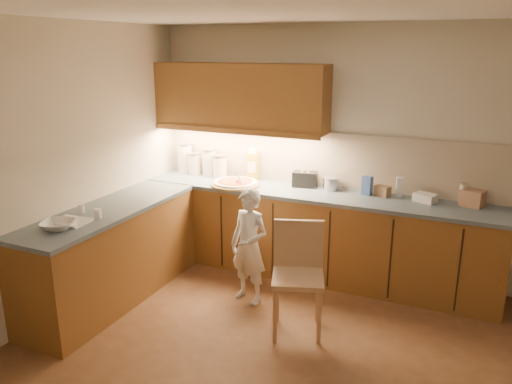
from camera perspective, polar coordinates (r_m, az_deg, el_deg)
room at (r=3.33m, az=4.07°, el=4.35°), size 4.54×4.50×2.62m
l_counter at (r=5.14m, az=-1.03°, el=-5.49°), size 3.77×2.62×0.92m
backsplash at (r=5.39m, az=7.59°, el=3.75°), size 3.75×0.02×0.58m
upper_cabinets at (r=5.47m, az=-1.88°, el=10.83°), size 1.95×0.36×0.73m
pizza_on_board at (r=5.41m, az=-2.37°, el=1.03°), size 0.54×0.54×0.22m
child at (r=4.73m, az=-0.78°, el=-6.22°), size 0.46×0.35×1.11m
wooden_chair at (r=4.30m, az=4.83°, el=-8.74°), size 0.54×0.54×0.95m
mixing_bowl at (r=4.42m, az=-21.68°, el=-3.53°), size 0.36×0.36×0.07m
canister_a at (r=5.99m, az=-8.09°, el=3.90°), size 0.18×0.18×0.36m
canister_b at (r=5.89m, az=-7.06°, el=3.24°), size 0.15×0.15×0.26m
canister_c at (r=5.81m, az=-5.36°, el=3.43°), size 0.17×0.17×0.32m
canister_d at (r=5.71m, az=-4.12°, el=2.95°), size 0.16×0.16×0.27m
oil_jug at (r=5.61m, az=-0.34°, el=3.06°), size 0.12×0.09×0.36m
toaster at (r=5.36m, az=5.59°, el=1.46°), size 0.28×0.19×0.17m
steel_pot at (r=5.28m, az=8.55°, el=0.97°), size 0.17×0.17×0.13m
blue_box at (r=5.16m, az=12.59°, el=0.72°), size 0.11×0.09×0.19m
card_box_a at (r=5.17m, az=14.25°, el=0.13°), size 0.17×0.15×0.10m
white_bottle at (r=5.18m, az=16.08°, el=0.56°), size 0.08×0.08×0.20m
flat_pack at (r=5.09m, az=18.78°, el=-0.62°), size 0.24×0.21×0.08m
tall_jar at (r=5.11m, az=22.54°, el=-0.18°), size 0.07×0.07×0.21m
card_box_b at (r=5.11m, az=23.51°, el=-0.63°), size 0.24×0.21×0.15m
dough_cloth at (r=4.54m, az=-20.42°, el=-3.18°), size 0.31×0.25×0.02m
spice_jar_a at (r=4.79m, az=-19.34°, el=-1.78°), size 0.06×0.06×0.07m
spice_jar_b at (r=4.58m, az=-17.67°, el=-2.37°), size 0.08×0.08×0.08m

